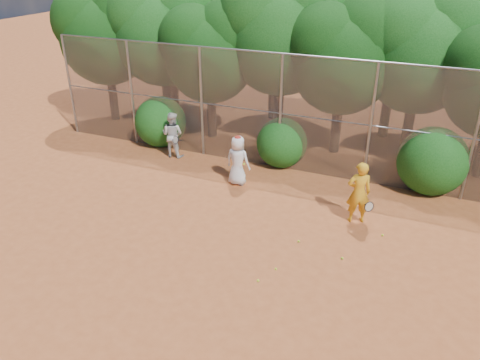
% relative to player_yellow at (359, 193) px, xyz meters
% --- Properties ---
extents(ground, '(80.00, 80.00, 0.00)m').
position_rel_player_yellow_xyz_m(ground, '(-2.22, -3.41, -0.92)').
color(ground, '#9E4B23').
rests_on(ground, ground).
extents(fence_back, '(20.05, 0.09, 4.03)m').
position_rel_player_yellow_xyz_m(fence_back, '(-2.34, 2.59, 1.13)').
color(fence_back, gray).
rests_on(fence_back, ground).
extents(tree_0, '(4.38, 3.81, 6.00)m').
position_rel_player_yellow_xyz_m(tree_0, '(-11.66, 4.63, 3.01)').
color(tree_0, black).
rests_on(tree_0, ground).
extents(tree_1, '(4.64, 4.03, 6.35)m').
position_rel_player_yellow_xyz_m(tree_1, '(-9.16, 5.13, 3.24)').
color(tree_1, black).
rests_on(tree_1, ground).
extents(tree_2, '(3.99, 3.47, 5.47)m').
position_rel_player_yellow_xyz_m(tree_2, '(-6.67, 4.43, 2.66)').
color(tree_2, black).
rests_on(tree_2, ground).
extents(tree_3, '(4.89, 4.26, 6.70)m').
position_rel_player_yellow_xyz_m(tree_3, '(-4.16, 5.44, 3.48)').
color(tree_3, black).
rests_on(tree_3, ground).
extents(tree_4, '(4.19, 3.64, 5.73)m').
position_rel_player_yellow_xyz_m(tree_4, '(-1.67, 4.83, 2.84)').
color(tree_4, black).
rests_on(tree_4, ground).
extents(tree_5, '(4.51, 3.92, 6.17)m').
position_rel_player_yellow_xyz_m(tree_5, '(0.84, 5.63, 3.13)').
color(tree_5, black).
rests_on(tree_5, ground).
extents(tree_9, '(4.83, 4.20, 6.62)m').
position_rel_player_yellow_xyz_m(tree_9, '(-10.16, 7.43, 3.42)').
color(tree_9, black).
rests_on(tree_9, ground).
extents(tree_10, '(5.15, 4.48, 7.06)m').
position_rel_player_yellow_xyz_m(tree_10, '(-5.15, 7.64, 3.71)').
color(tree_10, black).
rests_on(tree_10, ground).
extents(tree_11, '(4.64, 4.03, 6.35)m').
position_rel_player_yellow_xyz_m(tree_11, '(-0.16, 7.23, 3.24)').
color(tree_11, black).
rests_on(tree_11, ground).
extents(bush_0, '(2.00, 2.00, 2.00)m').
position_rel_player_yellow_xyz_m(bush_0, '(-8.22, 2.89, 0.08)').
color(bush_0, '#114712').
rests_on(bush_0, ground).
extents(bush_1, '(1.80, 1.80, 1.80)m').
position_rel_player_yellow_xyz_m(bush_1, '(-3.22, 2.89, -0.02)').
color(bush_1, '#114712').
rests_on(bush_1, ground).
extents(bush_2, '(2.20, 2.20, 2.20)m').
position_rel_player_yellow_xyz_m(bush_2, '(1.78, 2.89, 0.18)').
color(bush_2, '#114712').
rests_on(bush_2, ground).
extents(player_yellow, '(0.88, 0.66, 1.84)m').
position_rel_player_yellow_xyz_m(player_yellow, '(0.00, 0.00, 0.00)').
color(player_yellow, gold).
rests_on(player_yellow, ground).
extents(player_teen, '(0.84, 0.57, 1.69)m').
position_rel_player_yellow_xyz_m(player_teen, '(-4.04, 0.84, -0.08)').
color(player_teen, silver).
rests_on(player_teen, ground).
extents(player_white, '(0.88, 0.73, 1.70)m').
position_rel_player_yellow_xyz_m(player_white, '(-7.16, 1.99, -0.07)').
color(player_white, silver).
rests_on(player_white, ground).
extents(ball_0, '(0.07, 0.07, 0.07)m').
position_rel_player_yellow_xyz_m(ball_0, '(-1.18, -1.69, -0.89)').
color(ball_0, '#C0D526').
rests_on(ball_0, ground).
extents(ball_1, '(0.07, 0.07, 0.07)m').
position_rel_player_yellow_xyz_m(ball_1, '(0.04, -1.99, -0.89)').
color(ball_1, '#C0D526').
rests_on(ball_1, ground).
extents(ball_2, '(0.07, 0.07, 0.07)m').
position_rel_player_yellow_xyz_m(ball_2, '(-1.35, -3.06, -0.89)').
color(ball_2, '#C0D526').
rests_on(ball_2, ground).
extents(ball_3, '(0.07, 0.07, 0.07)m').
position_rel_player_yellow_xyz_m(ball_3, '(-1.59, -3.64, -0.89)').
color(ball_3, '#C0D526').
rests_on(ball_3, ground).
extents(ball_4, '(0.07, 0.07, 0.07)m').
position_rel_player_yellow_xyz_m(ball_4, '(0.84, -0.51, -0.89)').
color(ball_4, '#C0D526').
rests_on(ball_4, ground).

